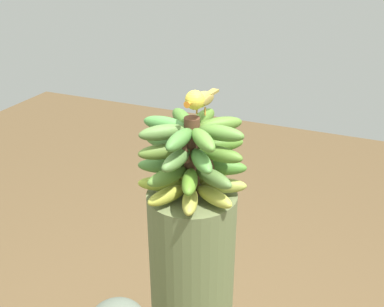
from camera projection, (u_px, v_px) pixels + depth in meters
banana_bunch at (192, 157)px, 1.31m from camera, size 0.32×0.32×0.24m
perched_bird at (199, 100)px, 1.25m from camera, size 0.18×0.06×0.08m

